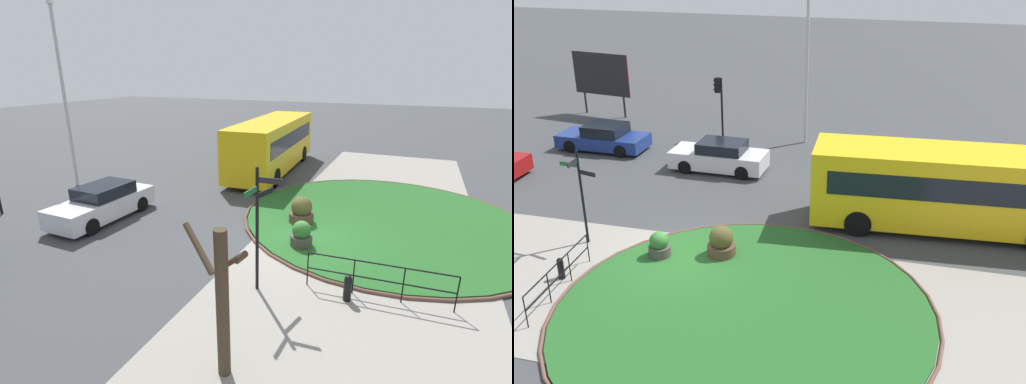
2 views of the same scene
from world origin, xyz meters
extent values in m
plane|color=#3D3F42|center=(0.00, 0.00, 0.00)|extent=(120.00, 120.00, 0.00)
cube|color=gray|center=(0.00, -2.18, 0.01)|extent=(32.00, 7.64, 0.02)
cylinder|color=#235B23|center=(3.06, -2.53, 0.05)|extent=(11.17, 11.17, 0.10)
torus|color=brown|center=(3.06, -2.53, 0.06)|extent=(11.48, 11.48, 0.11)
cylinder|color=black|center=(-3.63, 0.25, 1.72)|extent=(0.09, 0.09, 3.45)
sphere|color=black|center=(-3.63, 0.25, 3.50)|extent=(0.10, 0.10, 0.10)
cube|color=black|center=(-3.60, -0.12, 3.21)|extent=(0.08, 0.64, 0.15)
cube|color=#195128|center=(-4.01, 0.26, 2.98)|extent=(0.67, 0.07, 0.15)
cube|color=black|center=(-3.25, 0.16, 2.76)|extent=(0.67, 0.19, 0.15)
cylinder|color=black|center=(-3.19, -2.17, 0.31)|extent=(0.21, 0.21, 0.62)
sphere|color=black|center=(-3.19, -2.17, 0.65)|extent=(0.20, 0.20, 0.20)
cube|color=black|center=(-2.76, -2.88, 1.03)|extent=(0.25, 3.78, 0.03)
cube|color=black|center=(-2.76, -2.88, 0.57)|extent=(0.25, 3.78, 0.03)
cylinder|color=black|center=(-2.88, -0.99, 0.52)|extent=(0.04, 0.04, 1.03)
cylinder|color=black|center=(-2.80, -2.25, 0.52)|extent=(0.04, 0.04, 1.03)
cylinder|color=black|center=(-2.73, -3.51, 0.52)|extent=(0.04, 0.04, 1.03)
cylinder|color=black|center=(-2.65, -4.77, 0.52)|extent=(0.04, 0.04, 1.03)
cube|color=yellow|center=(8.77, 4.58, 1.68)|extent=(9.99, 3.13, 2.80)
cube|color=black|center=(8.70, 5.86, 2.07)|extent=(8.65, 0.55, 0.88)
cube|color=black|center=(8.85, 3.30, 2.07)|extent=(8.65, 0.55, 0.88)
cube|color=black|center=(13.70, 4.88, 1.82)|extent=(0.15, 2.08, 1.10)
cube|color=black|center=(13.70, 4.88, 2.86)|extent=(0.10, 1.39, 0.28)
cylinder|color=black|center=(11.85, 5.94, 0.50)|extent=(1.02, 0.36, 1.00)
cylinder|color=black|center=(11.99, 3.61, 0.50)|extent=(1.02, 0.36, 1.00)
cylinder|color=black|center=(5.56, 5.56, 0.50)|extent=(1.02, 0.36, 1.00)
cylinder|color=black|center=(5.70, 3.22, 0.50)|extent=(1.02, 0.36, 1.00)
cube|color=silver|center=(-1.34, 8.14, 0.56)|extent=(4.45, 1.83, 0.77)
cube|color=black|center=(-1.17, 8.14, 1.19)|extent=(2.14, 1.58, 0.49)
cube|color=#EAEACC|center=(-3.57, 7.66, 0.60)|extent=(0.02, 0.20, 0.12)
cube|color=#EAEACC|center=(-3.55, 8.70, 0.60)|extent=(0.02, 0.20, 0.12)
cylinder|color=black|center=(-2.73, 7.37, 0.32)|extent=(0.64, 0.23, 0.64)
cylinder|color=black|center=(-2.70, 8.96, 0.32)|extent=(0.64, 0.23, 0.64)
cylinder|color=black|center=(0.01, 7.32, 0.32)|extent=(0.64, 0.23, 0.64)
cylinder|color=black|center=(0.04, 8.91, 0.32)|extent=(0.64, 0.23, 0.64)
cylinder|color=#B7B7BC|center=(1.75, 13.05, 4.39)|extent=(0.16, 0.16, 8.77)
cylinder|color=silver|center=(1.75, 13.05, 8.89)|extent=(0.32, 0.32, 0.22)
cylinder|color=#47423D|center=(-0.66, -0.13, 0.23)|extent=(0.76, 0.76, 0.46)
sphere|color=#33702D|center=(-0.66, -0.13, 0.67)|extent=(0.65, 0.65, 0.65)
cylinder|color=brown|center=(1.36, 0.48, 0.23)|extent=(0.98, 0.98, 0.46)
sphere|color=#4C4723|center=(1.36, 0.48, 0.73)|extent=(0.83, 0.83, 0.83)
cylinder|color=#423323|center=(-6.71, -0.37, 1.59)|extent=(0.26, 0.26, 3.17)
cylinder|color=#423323|center=(-6.48, -0.65, 2.56)|extent=(0.70, 0.59, 0.62)
cylinder|color=#423323|center=(-7.09, -0.15, 2.95)|extent=(0.57, 0.88, 0.69)
cylinder|color=#423323|center=(-6.38, -0.39, 2.37)|extent=(0.16, 0.74, 0.62)
camera|label=1|loc=(-12.03, -3.37, 5.85)|focal=26.22mm
camera|label=2|loc=(7.55, -16.82, 10.48)|focal=42.60mm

